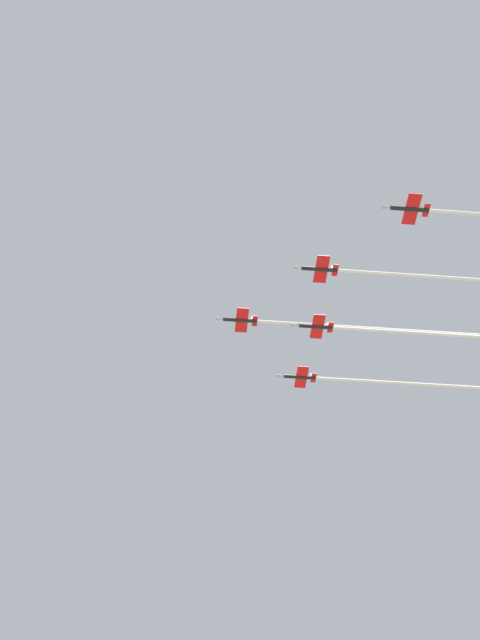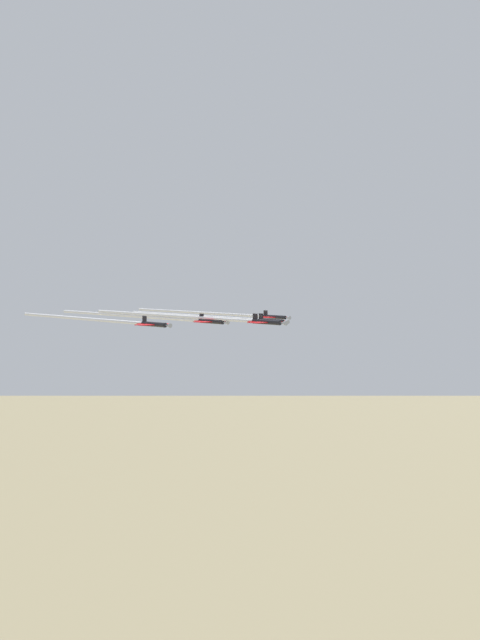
{
  "view_description": "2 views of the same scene",
  "coord_description": "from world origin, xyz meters",
  "px_view_note": "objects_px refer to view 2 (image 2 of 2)",
  "views": [
    {
      "loc": [
        74.48,
        69.49,
        2.9
      ],
      "look_at": [
        -15.38,
        18.96,
        137.47
      ],
      "focal_mm": 37.84,
      "sensor_mm": 36.0,
      "label": 1
    },
    {
      "loc": [
        -41.74,
        -155.95,
        147.66
      ],
      "look_at": [
        -21.68,
        14.42,
        138.2
      ],
      "focal_mm": 45.92,
      "sensor_mm": 36.0,
      "label": 2
    }
  ],
  "objects_px": {
    "jet_lead": "(196,317)",
    "jet_starboard_inner": "(102,320)",
    "jet_port_inner": "(217,317)",
    "jet_port_outer": "(149,317)",
    "jet_starboard_outer": "(220,314)"
  },
  "relations": [
    {
      "from": "jet_port_outer",
      "to": "jet_starboard_outer",
      "type": "distance_m",
      "value": 37.64
    },
    {
      "from": "jet_lead",
      "to": "jet_starboard_outer",
      "type": "xyz_separation_m",
      "value": [
        10.2,
        47.45,
        -1.43
      ]
    },
    {
      "from": "jet_starboard_inner",
      "to": "jet_port_outer",
      "type": "xyz_separation_m",
      "value": [
        11.42,
        14.31,
        -0.08
      ]
    },
    {
      "from": "jet_starboard_inner",
      "to": "jet_port_inner",
      "type": "bearing_deg",
      "value": 179.16
    },
    {
      "from": "jet_port_inner",
      "to": "jet_starboard_inner",
      "type": "relative_size",
      "value": 0.98
    },
    {
      "from": "jet_lead",
      "to": "jet_starboard_inner",
      "type": "xyz_separation_m",
      "value": [
        -22.37,
        2.01,
        -0.61
      ]
    },
    {
      "from": "jet_port_inner",
      "to": "jet_port_outer",
      "type": "distance_m",
      "value": 18.47
    },
    {
      "from": "jet_port_inner",
      "to": "jet_starboard_outer",
      "type": "bearing_deg",
      "value": -130.96
    },
    {
      "from": "jet_lead",
      "to": "jet_port_outer",
      "type": "xyz_separation_m",
      "value": [
        -10.95,
        16.32,
        -0.7
      ]
    },
    {
      "from": "jet_lead",
      "to": "jet_port_outer",
      "type": "distance_m",
      "value": 19.67
    },
    {
      "from": "jet_port_inner",
      "to": "jet_starboard_inner",
      "type": "height_order",
      "value": "jet_starboard_inner"
    },
    {
      "from": "jet_starboard_inner",
      "to": "jet_port_outer",
      "type": "height_order",
      "value": "jet_starboard_inner"
    },
    {
      "from": "jet_port_outer",
      "to": "jet_starboard_outer",
      "type": "bearing_deg",
      "value": -158.05
    },
    {
      "from": "jet_lead",
      "to": "jet_starboard_outer",
      "type": "height_order",
      "value": "jet_lead"
    },
    {
      "from": "jet_lead",
      "to": "jet_starboard_outer",
      "type": "relative_size",
      "value": 1.03
    }
  ]
}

